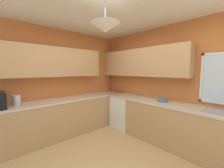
# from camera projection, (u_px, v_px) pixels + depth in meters

# --- Properties ---
(room_shell) EXTENTS (4.04, 3.81, 2.70)m
(room_shell) POSITION_uv_depth(u_px,v_px,m) (105.00, 58.00, 3.03)
(room_shell) COLOR #D17238
(room_shell) RESTS_ON ground_plane
(counter_run_left) EXTENTS (0.65, 3.42, 0.91)m
(counter_run_left) POSITION_uv_depth(u_px,v_px,m) (63.00, 117.00, 3.41)
(counter_run_left) COLOR tan
(counter_run_left) RESTS_ON ground_plane
(counter_run_back) EXTENTS (3.13, 0.65, 0.91)m
(counter_run_back) POSITION_uv_depth(u_px,v_px,m) (165.00, 123.00, 3.06)
(counter_run_back) COLOR tan
(counter_run_back) RESTS_ON ground_plane
(dishwasher) EXTENTS (0.60, 0.60, 0.86)m
(dishwasher) POSITION_uv_depth(u_px,v_px,m) (124.00, 112.00, 3.93)
(dishwasher) COLOR white
(dishwasher) RESTS_ON ground_plane
(kettle) EXTENTS (0.14, 0.14, 0.22)m
(kettle) POSITION_uv_depth(u_px,v_px,m) (17.00, 100.00, 2.72)
(kettle) COLOR #B7B7BC
(kettle) RESTS_ON counter_run_left
(bowl) EXTENTS (0.20, 0.20, 0.09)m
(bowl) POSITION_uv_depth(u_px,v_px,m) (163.00, 100.00, 3.07)
(bowl) COLOR #4C7099
(bowl) RESTS_ON counter_run_back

